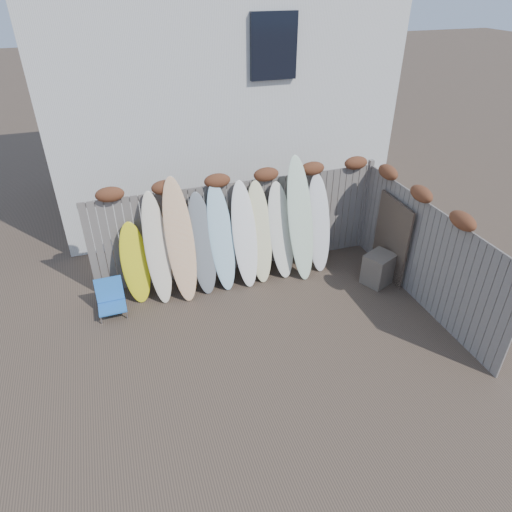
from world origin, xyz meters
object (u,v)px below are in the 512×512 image
object	(u,v)px
beach_chair	(111,298)
lattice_panel	(391,239)
surfboard_0	(135,263)
wooden_crate	(378,269)

from	to	relation	value
beach_chair	lattice_panel	xyz separation A→B (m)	(5.62, -0.54, 0.55)
lattice_panel	surfboard_0	distance (m)	5.15
wooden_crate	lattice_panel	size ratio (longest dim) A/B	0.39
beach_chair	wooden_crate	world-z (taller)	beach_chair
beach_chair	surfboard_0	world-z (taller)	surfboard_0
beach_chair	wooden_crate	bearing A→B (deg)	-8.02
beach_chair	lattice_panel	distance (m)	5.67
beach_chair	lattice_panel	world-z (taller)	lattice_panel
wooden_crate	surfboard_0	size ratio (longest dim) A/B	0.41
lattice_panel	surfboard_0	xyz separation A→B (m)	(-5.07, 0.88, -0.08)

